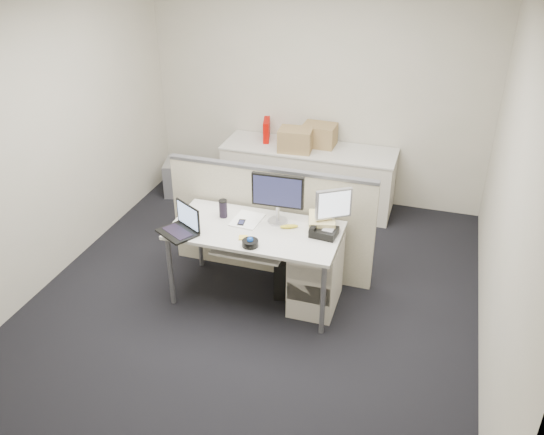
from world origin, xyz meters
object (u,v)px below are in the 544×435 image
(laptop, at_px, (176,221))
(desk_phone, at_px, (324,232))
(desk, at_px, (256,235))
(monitor_main, at_px, (278,199))

(laptop, xyz_separation_m, desk_phone, (1.22, 0.35, -0.09))
(desk, bearing_deg, desk_phone, 6.67)
(monitor_main, height_order, laptop, monitor_main)
(monitor_main, relative_size, desk_phone, 2.10)
(desk, height_order, laptop, laptop)
(desk, relative_size, desk_phone, 6.73)
(desk_phone, bearing_deg, desk, -167.51)
(monitor_main, xyz_separation_m, laptop, (-0.77, -0.46, -0.11))
(desk, bearing_deg, laptop, -155.70)
(desk, relative_size, laptop, 4.55)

